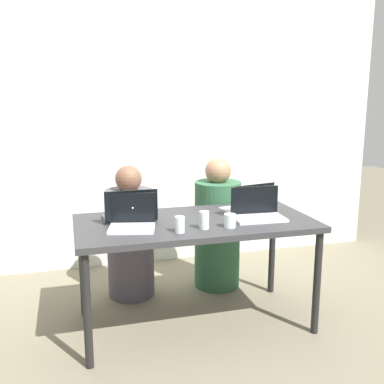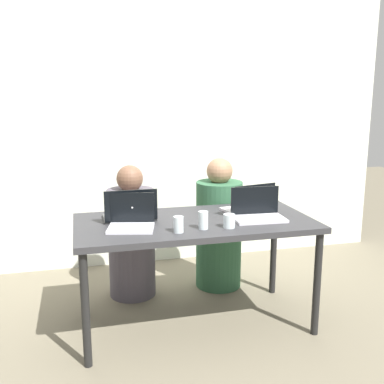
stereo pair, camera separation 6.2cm
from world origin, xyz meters
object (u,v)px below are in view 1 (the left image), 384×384
water_glass_center (204,221)px  water_glass_left (180,226)px  person_on_right (217,230)px  laptop_back_left (130,214)px  laptop_front_left (132,221)px  laptop_front_right (257,212)px  person_on_left (130,239)px  laptop_back_right (249,205)px  water_glass_right (230,222)px

water_glass_center → water_glass_left: bearing=-168.5°
person_on_right → laptop_back_left: 0.98m
laptop_front_left → laptop_front_right: size_ratio=0.92×
person_on_left → laptop_back_left: 0.59m
laptop_front_right → water_glass_center: laptop_front_right is taller
person_on_left → person_on_right: size_ratio=0.97×
laptop_front_left → laptop_back_left: (0.01, 0.18, 0.00)m
laptop_front_right → water_glass_left: laptop_front_right is taller
laptop_back_right → laptop_front_right: bearing=72.1°
water_glass_right → laptop_back_right: bearing=51.8°
water_glass_right → laptop_front_right: bearing=30.8°
person_on_left → laptop_front_left: size_ratio=3.24×
laptop_back_left → water_glass_left: bearing=125.3°
person_on_right → laptop_front_right: (0.06, -0.67, 0.32)m
laptop_front_right → water_glass_right: 0.30m
person_on_right → laptop_front_right: person_on_right is taller
water_glass_center → water_glass_left: size_ratio=1.13×
person_on_left → water_glass_center: bearing=98.6°
person_on_right → water_glass_right: (-0.20, -0.82, 0.31)m
laptop_back_right → water_glass_left: laptop_back_right is taller
water_glass_right → water_glass_left: size_ratio=0.88×
person_on_left → laptop_back_right: bearing=134.4°
person_on_right → water_glass_left: size_ratio=10.90×
laptop_front_left → water_glass_center: size_ratio=2.88×
laptop_back_right → laptop_front_right: (-0.02, -0.20, -0.00)m
person_on_right → laptop_back_right: bearing=113.6°
water_glass_center → water_glass_right: size_ratio=1.28×
water_glass_right → laptop_back_left: bearing=150.6°
person_on_left → laptop_front_right: person_on_left is taller
laptop_front_left → water_glass_right: 0.62m
laptop_back_right → laptop_front_left: same height
laptop_front_right → laptop_back_left: 0.87m
laptop_front_right → water_glass_center: (-0.43, -0.14, 0.00)m
person_on_left → water_glass_right: person_on_left is taller
laptop_front_left → laptop_front_right: bearing=13.3°
laptop_back_right → laptop_back_left: 0.87m
laptop_back_left → water_glass_right: laptop_back_left is taller
laptop_front_right → water_glass_center: size_ratio=3.13×
water_glass_right → person_on_left: bearing=123.0°
laptop_front_left → water_glass_left: size_ratio=3.27×
person_on_left → person_on_right: person_on_right is taller
person_on_left → laptop_back_left: bearing=67.4°
laptop_front_right → water_glass_right: size_ratio=4.01×
person_on_left → laptop_front_left: 0.75m
water_glass_center → water_glass_right: (0.17, -0.01, -0.01)m
laptop_front_left → water_glass_center: 0.45m
person_on_left → water_glass_left: size_ratio=10.59×
person_on_left → laptop_back_left: person_on_left is taller
laptop_back_left → person_on_right: bearing=-149.3°
laptop_front_right → water_glass_right: (-0.26, -0.15, -0.01)m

